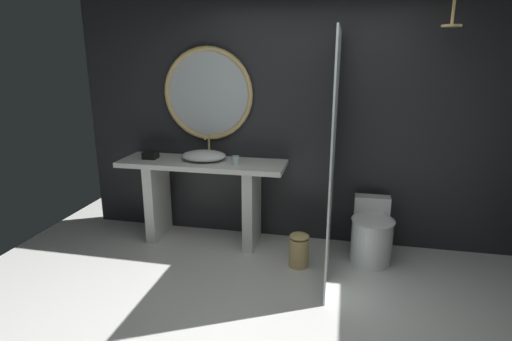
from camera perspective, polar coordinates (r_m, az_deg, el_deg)
back_wall_panel at (r=4.42m, az=5.84°, el=6.75°), size 4.80×0.10×2.60m
vanity_counter at (r=4.48m, az=-7.29°, el=-2.55°), size 1.76×0.54×0.90m
vessel_sink at (r=4.41m, az=-7.20°, el=2.05°), size 0.47×0.39×0.23m
tumbler_cup at (r=4.23m, az=-2.84°, el=1.44°), size 0.08×0.08×0.09m
tissue_box at (r=4.60m, az=-14.33°, el=2.06°), size 0.15×0.14×0.08m
round_wall_mirror at (r=4.51m, az=-6.66°, el=10.46°), size 0.99×0.05×0.99m
shower_glass_panel at (r=3.76m, az=10.60°, el=1.77°), size 0.02×1.29×2.19m
rain_shower_head at (r=4.07m, az=25.40°, el=18.05°), size 0.17×0.17×0.29m
toilet at (r=4.29m, az=15.64°, el=-8.49°), size 0.42×0.57×0.59m
waste_bin at (r=4.07m, az=5.94°, el=-10.79°), size 0.19×0.19×0.34m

